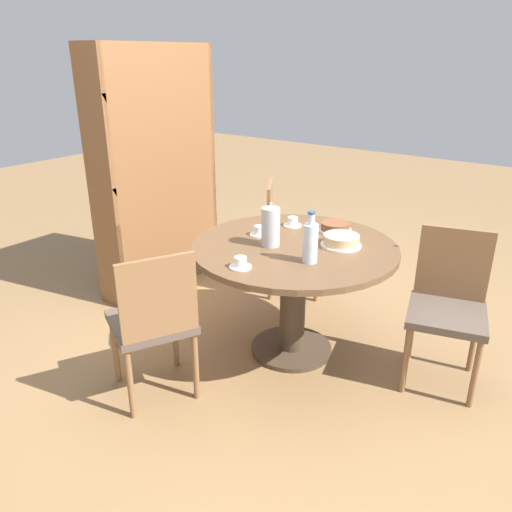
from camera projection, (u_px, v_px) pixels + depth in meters
ground_plane at (291, 350)px, 3.27m from camera, size 14.00×14.00×0.00m
dining_table at (294, 270)px, 3.05m from camera, size 1.24×1.24×0.74m
chair_a at (287, 234)px, 3.92m from camera, size 0.58×0.58×0.89m
chair_b at (154, 320)px, 2.66m from camera, size 0.56×0.56×0.89m
chair_c at (448, 303)px, 2.83m from camera, size 0.52×0.52×0.89m
bookshelf at (159, 178)px, 3.90m from camera, size 1.08×0.28×1.88m
coffee_pot at (271, 226)px, 2.93m from camera, size 0.11×0.11×0.27m
water_bottle at (310, 242)px, 2.70m from camera, size 0.08×0.08×0.29m
cake_main at (341, 241)px, 2.96m from camera, size 0.24×0.24×0.07m
cake_second at (335, 227)px, 3.21m from camera, size 0.21×0.21×0.06m
cup_a at (259, 231)px, 3.14m from camera, size 0.12×0.12×0.06m
cup_b at (293, 222)px, 3.31m from camera, size 0.12×0.12×0.06m
cup_c at (240, 263)px, 2.66m from camera, size 0.12×0.12×0.06m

